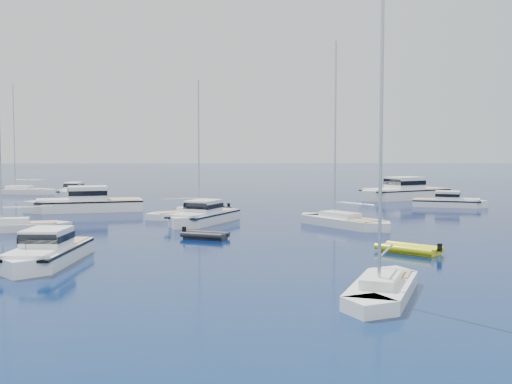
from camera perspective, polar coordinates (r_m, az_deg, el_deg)
ground at (r=32.89m, az=4.19°, el=-6.93°), size 400.00×400.00×0.00m
motor_cruiser_near at (r=36.51m, az=-17.94°, el=-6.02°), size 3.38×9.26×2.39m
motor_cruiser_left at (r=52.71m, az=-4.71°, el=-2.77°), size 6.52×9.52×2.42m
motor_cruiser_centre at (r=64.16m, az=-14.75°, el=-1.67°), size 12.30×6.36×3.09m
motor_cruiser_far_r at (r=69.59m, az=16.59°, el=-1.26°), size 8.33×4.94×2.09m
motor_cruiser_distant at (r=78.13m, az=12.77°, el=-0.63°), size 13.17×9.36×3.36m
motor_cruiser_horizon at (r=85.15m, az=-15.73°, el=-0.30°), size 2.93×8.31×2.15m
sailboat_fore at (r=27.92m, az=11.02°, el=-8.98°), size 5.30×8.92×12.79m
sailboat_mid_r at (r=51.18m, az=7.69°, el=-3.00°), size 7.92×9.92×14.98m
sailboat_mid_l at (r=51.06m, az=-20.45°, el=-3.24°), size 8.87×4.24×12.62m
sailboat_centre at (r=56.80m, az=-5.81°, el=-2.28°), size 8.57×5.53×12.39m
sailboat_far_l at (r=89.95m, az=-19.83°, el=-0.16°), size 10.46×5.12×14.88m
tender_yellow at (r=39.28m, az=13.29°, el=-5.22°), size 4.24×4.15×0.95m
tender_grey_near at (r=44.12m, az=-4.48°, el=-4.11°), size 3.66×2.92×0.95m
tender_grey_far at (r=61.82m, az=-4.17°, el=-1.75°), size 4.74×3.87×0.95m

